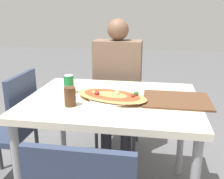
# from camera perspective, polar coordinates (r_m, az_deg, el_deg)

# --- Properties ---
(dining_table) EXTENTS (1.09, 0.84, 0.75)m
(dining_table) POSITION_cam_1_polar(r_m,az_deg,el_deg) (1.70, 0.03, -4.44)
(dining_table) COLOR beige
(dining_table) RESTS_ON ground_plane
(chair_far_seated) EXTENTS (0.40, 0.40, 0.88)m
(chair_far_seated) POSITION_cam_1_polar(r_m,az_deg,el_deg) (2.46, 1.56, -1.55)
(chair_far_seated) COLOR #2D3851
(chair_far_seated) RESTS_ON ground_plane
(chair_side_left) EXTENTS (0.40, 0.40, 0.88)m
(chair_side_left) POSITION_cam_1_polar(r_m,az_deg,el_deg) (2.02, -21.23, -7.16)
(chair_side_left) COLOR #2D3851
(chair_side_left) RESTS_ON ground_plane
(person_seated) EXTENTS (0.41, 0.24, 1.22)m
(person_seated) POSITION_cam_1_polar(r_m,az_deg,el_deg) (2.30, 1.21, 2.48)
(person_seated) COLOR #2D2D38
(person_seated) RESTS_ON ground_plane
(pizza_main) EXTENTS (0.52, 0.38, 0.06)m
(pizza_main) POSITION_cam_1_polar(r_m,az_deg,el_deg) (1.64, -0.05, -1.49)
(pizza_main) COLOR white
(pizza_main) RESTS_ON dining_table
(soda_can) EXTENTS (0.07, 0.07, 0.12)m
(soda_can) POSITION_cam_1_polar(r_m,az_deg,el_deg) (1.77, -9.37, 1.11)
(soda_can) COLOR #197233
(soda_can) RESTS_ON dining_table
(drink_glass) EXTENTS (0.07, 0.07, 0.11)m
(drink_glass) POSITION_cam_1_polar(r_m,az_deg,el_deg) (1.55, -9.12, -1.54)
(drink_glass) COLOR #4C2D19
(drink_glass) RESTS_ON dining_table
(serving_tray) EXTENTS (0.41, 0.33, 0.01)m
(serving_tray) POSITION_cam_1_polar(r_m,az_deg,el_deg) (1.67, 13.83, -2.20)
(serving_tray) COLOR brown
(serving_tray) RESTS_ON dining_table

